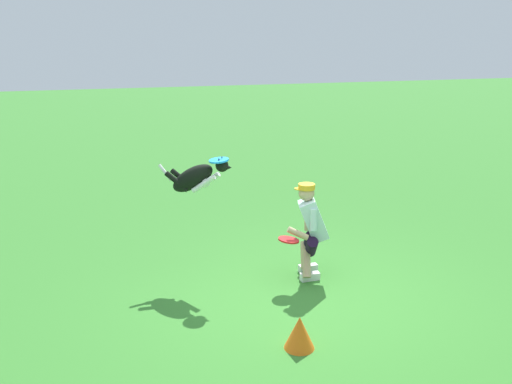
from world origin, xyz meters
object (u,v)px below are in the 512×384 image
dog (196,178)px  training_cone (299,333)px  frisbee_flying (219,160)px  person (310,227)px  frisbee_held (289,240)px

dog → training_cone: size_ratio=2.52×
frisbee_flying → training_cone: 2.52m
person → frisbee_held: bearing=38.4°
dog → training_cone: dog is taller
frisbee_held → frisbee_flying: bearing=-33.5°
frisbee_flying → dog: bearing=-37.3°
frisbee_held → dog: bearing=-34.5°
person → frisbee_flying: (1.14, -0.38, 0.91)m
person → frisbee_flying: 1.51m
frisbee_held → training_cone: bearing=73.8°
dog → frisbee_flying: size_ratio=3.48×
person → training_cone: (0.80, 1.67, -0.52)m
person → training_cone: size_ratio=3.61×
frisbee_flying → training_cone: (-0.34, 2.05, -1.43)m
person → frisbee_held: person is taller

